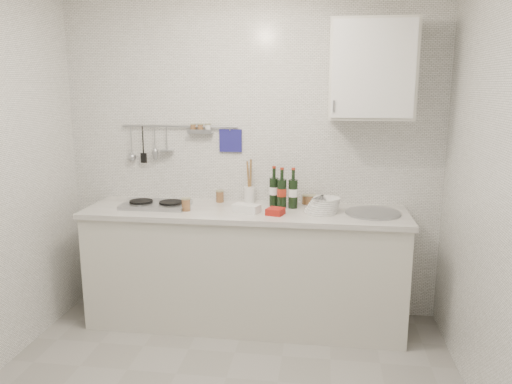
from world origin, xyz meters
TOP-DOWN VIEW (x-y plane):
  - back_wall at (0.00, 1.40)m, footprint 3.00×0.02m
  - wall_right at (1.50, 0.00)m, footprint 0.02×2.80m
  - counter at (0.01, 1.10)m, footprint 2.44×0.64m
  - wall_rail at (-0.60, 1.37)m, footprint 0.98×0.09m
  - wall_cabinet at (0.90, 1.22)m, footprint 0.60×0.38m
  - plate_stack_hob at (-0.81, 1.15)m, footprint 0.28×0.28m
  - plate_stack_sink at (0.59, 1.10)m, footprint 0.27×0.25m
  - wine_bottles at (0.28, 1.22)m, footprint 0.23×0.13m
  - butter_dish at (0.02, 1.02)m, footprint 0.22×0.16m
  - strawberry_punnet at (0.24, 0.98)m, footprint 0.14×0.14m
  - utensil_crock at (-0.00, 1.33)m, footprint 0.09×0.09m
  - jar_a at (-0.24, 1.32)m, footprint 0.07×0.07m
  - jar_b at (0.45, 1.35)m, footprint 0.07×0.07m
  - jar_c at (0.49, 1.27)m, footprint 0.07×0.07m
  - jar_d at (-0.43, 1.00)m, footprint 0.07×0.07m

SIDE VIEW (x-z plane):
  - counter at x=0.01m, z-range -0.05..0.92m
  - plate_stack_hob at x=-0.81m, z-range 0.92..0.95m
  - strawberry_punnet at x=0.24m, z-range 0.92..0.97m
  - butter_dish at x=0.02m, z-range 0.92..0.98m
  - jar_b at x=0.45m, z-range 0.92..0.99m
  - jar_c at x=0.49m, z-range 0.92..1.01m
  - jar_a at x=-0.24m, z-range 0.92..1.02m
  - jar_d at x=-0.43m, z-range 0.92..1.02m
  - plate_stack_sink at x=0.59m, z-range 0.91..1.03m
  - utensil_crock at x=0.00m, z-range 0.83..1.18m
  - wine_bottles at x=0.28m, z-range 0.92..1.23m
  - back_wall at x=0.00m, z-range 0.00..2.50m
  - wall_right at x=1.50m, z-range 0.00..2.50m
  - wall_rail at x=-0.60m, z-range 1.26..1.60m
  - wall_cabinet at x=0.90m, z-range 1.60..2.30m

